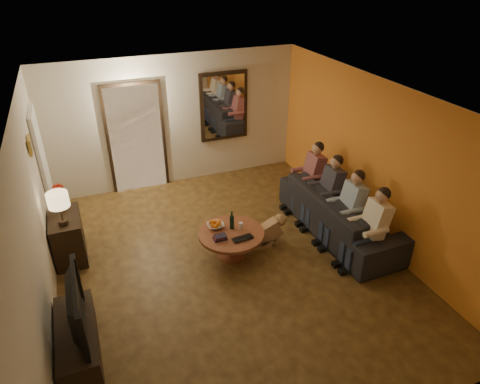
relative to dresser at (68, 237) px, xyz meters
name	(u,v)px	position (x,y,z in m)	size (l,w,h in m)	color
floor	(229,263)	(2.25, -1.09, -0.37)	(5.00, 6.00, 0.01)	#3E2910
ceiling	(227,99)	(2.25, -1.09, 2.23)	(5.00, 6.00, 0.01)	white
back_wall	(176,121)	(2.25, 1.91, 0.93)	(5.00, 0.02, 2.60)	beige
front_wall	(352,353)	(2.25, -4.09, 0.93)	(5.00, 0.02, 2.60)	beige
left_wall	(35,227)	(-0.25, -1.09, 0.93)	(0.02, 6.00, 2.60)	beige
right_wall	(376,162)	(4.75, -1.09, 0.93)	(0.02, 6.00, 2.60)	beige
orange_accent	(375,162)	(4.74, -1.09, 0.93)	(0.01, 6.00, 2.60)	gold
kitchen_doorway	(136,139)	(1.45, 1.89, 0.68)	(1.00, 0.06, 2.10)	#FFE0A5
door_trim	(137,139)	(1.45, 1.88, 0.68)	(1.12, 0.04, 2.22)	black
fridge_glimpse	(150,144)	(1.70, 1.90, 0.53)	(0.45, 0.03, 1.70)	silver
mirror_frame	(224,106)	(3.25, 1.87, 1.13)	(1.00, 0.05, 1.40)	black
mirror_glass	(224,107)	(3.25, 1.84, 1.13)	(0.86, 0.02, 1.26)	white
white_door	(44,169)	(-0.21, 1.21, 0.65)	(0.06, 0.85, 2.04)	white
framed_art	(30,145)	(-0.22, 0.21, 1.48)	(0.03, 0.28, 0.24)	#B28C33
art_canvas	(31,145)	(-0.21, 0.21, 1.48)	(0.01, 0.22, 0.18)	brown
dresser	(68,237)	(0.00, 0.00, 0.00)	(0.45, 0.83, 0.73)	black
table_lamp	(60,209)	(0.00, -0.22, 0.64)	(0.30, 0.30, 0.54)	beige
flower_vase	(60,198)	(0.00, 0.22, 0.59)	(0.14, 0.14, 0.44)	red
tv_stand	(78,341)	(0.00, -2.04, -0.16)	(0.45, 1.26, 0.42)	black
tv	(69,308)	(0.00, -2.04, 0.38)	(0.15, 1.12, 0.65)	black
sofa	(341,212)	(4.32, -0.95, 0.01)	(1.01, 2.57, 0.75)	black
person_a	(371,231)	(4.22, -1.85, 0.23)	(0.60, 0.40, 1.20)	tan
person_b	(348,211)	(4.22, -1.25, 0.23)	(0.60, 0.40, 1.20)	tan
person_c	(328,194)	(4.22, -0.65, 0.23)	(0.60, 0.40, 1.20)	tan
person_d	(310,179)	(4.22, -0.05, 0.23)	(0.60, 0.40, 1.20)	tan
dog	(268,231)	(3.00, -0.86, -0.09)	(0.56, 0.24, 0.56)	olive
coffee_table	(231,244)	(2.35, -0.92, -0.14)	(1.02, 1.02, 0.45)	brown
bowl	(215,226)	(2.17, -0.70, 0.12)	(0.26, 0.26, 0.06)	white
oranges	(215,222)	(2.17, -0.70, 0.18)	(0.20, 0.20, 0.08)	orange
wine_bottle	(232,220)	(2.40, -0.82, 0.24)	(0.07, 0.07, 0.31)	black
wine_glass	(241,225)	(2.53, -0.87, 0.13)	(0.06, 0.06, 0.10)	silver
book_stack	(220,237)	(2.13, -1.02, 0.12)	(0.20, 0.15, 0.07)	black
laptop	(244,240)	(2.45, -1.20, 0.10)	(0.33, 0.21, 0.03)	black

